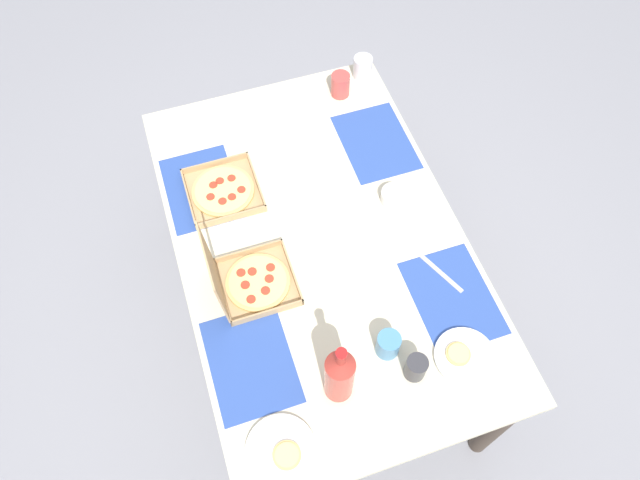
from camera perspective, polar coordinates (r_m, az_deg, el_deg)
The scene contains 19 objects.
ground_plane at distance 2.78m, azimuth 0.00°, elevation -7.73°, with size 6.00×6.00×0.00m, color gray.
dining_table at distance 2.20m, azimuth 0.00°, elevation -1.28°, with size 1.59×1.01×0.74m.
placemat_near_left at distance 2.06m, azimuth 12.65°, elevation -5.42°, with size 0.36×0.26×0.00m, color #2D4C9E.
placemat_near_right at distance 2.39m, azimuth 5.39°, elevation 9.38°, with size 0.36×0.26×0.00m, color #2D4C9E.
placemat_far_left at distance 1.94m, azimuth -6.69°, elevation -11.56°, with size 0.36×0.26×0.00m, color #2D4C9E.
placemat_far_right at distance 2.29m, azimuth -11.38°, elevation 4.91°, with size 0.36×0.26×0.00m, color #2D4C9E.
pizza_box_corner_left at distance 2.25m, azimuth -9.31°, elevation 4.68°, with size 0.27×0.27×0.04m.
pizza_box_center at distance 2.01m, azimuth -6.90°, elevation -3.89°, with size 0.25×0.27×0.29m.
plate_middle at distance 1.85m, azimuth -3.75°, elevation -19.60°, with size 0.21×0.21×0.03m.
plate_far_right at distance 1.98m, azimuth 13.72°, elevation -10.87°, with size 0.20×0.20×0.03m.
soda_bottle at distance 1.78m, azimuth 1.89°, elevation -12.87°, with size 0.09×0.09×0.32m.
cup_red at distance 1.91m, azimuth 6.59°, elevation -9.96°, with size 0.08×0.08×0.09m, color teal.
cup_spare at distance 1.90m, azimuth 9.22°, elevation -12.04°, with size 0.07×0.07×0.09m, color #333338.
cup_clear_left at distance 2.52m, azimuth 1.97°, elevation 14.72°, with size 0.08×0.08×0.10m, color #BF4742.
cup_dark at distance 2.61m, azimuth 4.13°, elevation 16.27°, with size 0.08×0.08×0.10m, color silver.
condiment_bowl at distance 2.21m, azimuth 7.13°, elevation 4.20°, with size 0.10×0.10×0.05m, color white.
fork_by_near_right at distance 2.25m, azimuth -1.74°, elevation 5.36°, with size 0.19×0.02×0.01m, color #B7B7BC.
fork_by_far_left at distance 2.09m, azimuth 11.62°, elevation -3.19°, with size 0.19×0.02×0.01m, color #B7B7BC.
fork_by_far_right at distance 2.49m, azimuth -3.26°, elevation 12.34°, with size 0.19×0.02×0.01m, color #B7B7BC.
Camera 1 is at (-1.02, 0.34, 2.56)m, focal length 33.20 mm.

